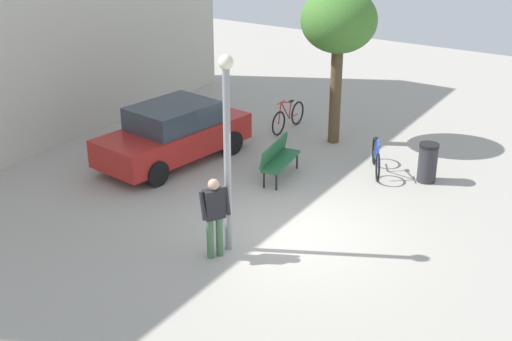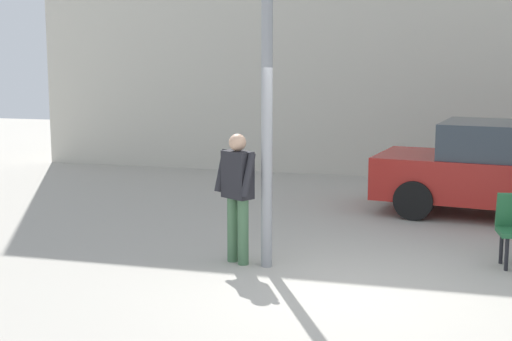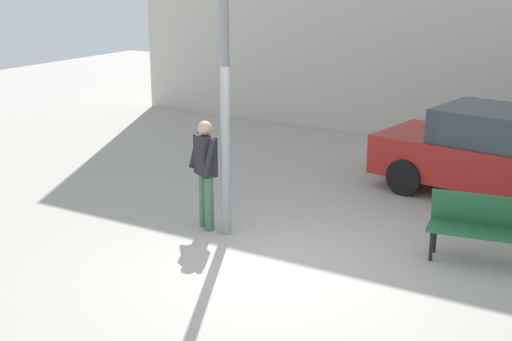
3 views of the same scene
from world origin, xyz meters
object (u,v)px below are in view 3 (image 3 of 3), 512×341
at_px(park_bench, 491,224).
at_px(parked_car_red, 501,155).
at_px(lamppost, 225,79).
at_px(person_by_lamppost, 205,167).

relative_size(park_bench, parked_car_red, 0.38).
height_order(lamppost, person_by_lamppost, lamppost).
bearing_deg(person_by_lamppost, park_bench, 12.79).
bearing_deg(person_by_lamppost, lamppost, -7.56).
xyz_separation_m(lamppost, park_bench, (3.59, 0.96, -1.78)).
bearing_deg(lamppost, parked_car_red, 50.97).
height_order(park_bench, parked_car_red, parked_car_red).
bearing_deg(person_by_lamppost, parked_car_red, 47.11).
distance_m(person_by_lamppost, parked_car_red, 5.10).
bearing_deg(park_bench, parked_car_red, 100.42).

